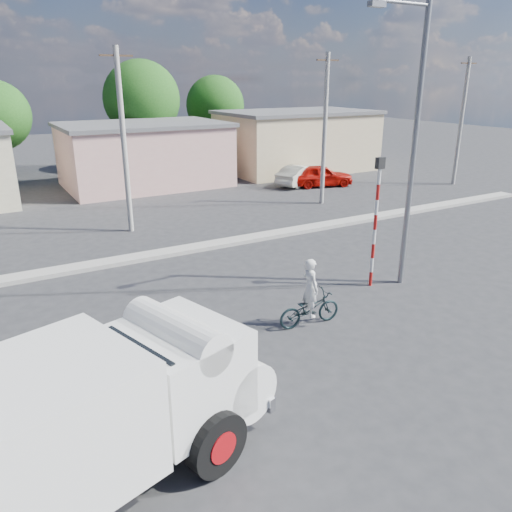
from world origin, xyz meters
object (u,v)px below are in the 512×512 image
truck (89,417)px  traffic_pole (376,212)px  bicycle (310,309)px  car_red (321,175)px  car_cream (300,175)px  streetlight (411,137)px  cyclist (310,297)px

truck → traffic_pole: size_ratio=1.61×
bicycle → traffic_pole: 4.30m
truck → car_red: truck is taller
truck → bicycle: truck is taller
car_cream → streetlight: 17.57m
cyclist → car_red: size_ratio=0.41×
cyclist → car_cream: 20.07m
car_cream → car_red: (0.95, -0.98, 0.05)m
truck → cyclist: truck is taller
car_cream → cyclist: bearing=122.6°
bicycle → streetlight: size_ratio=0.21×
bicycle → car_cream: bearing=-28.9°
bicycle → streetlight: (4.45, 1.02, 4.46)m
bicycle → traffic_pole: size_ratio=0.44×
truck → car_cream: (17.90, 19.90, -0.85)m
bicycle → car_red: (12.12, 15.69, 0.21)m
cyclist → car_red: bearing=-32.8°
bicycle → streetlight: bearing=-72.2°
cyclist → streetlight: size_ratio=0.19×
traffic_pole → car_cream: bearing=63.5°
bicycle → streetlight: 6.38m
bicycle → car_cream: car_cream is taller
car_cream → traffic_pole: bearing=129.9°
car_cream → traffic_pole: (-7.66, -15.36, 1.93)m
cyclist → traffic_pole: traffic_pole is taller
truck → car_red: (18.85, 18.91, -0.80)m
truck → bicycle: size_ratio=3.67×
traffic_pole → streetlight: streetlight is taller
truck → car_cream: 26.78m
cyclist → car_cream: (11.17, 16.68, -0.19)m
bicycle → cyclist: bearing=68.3°
truck → bicycle: bearing=8.6°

